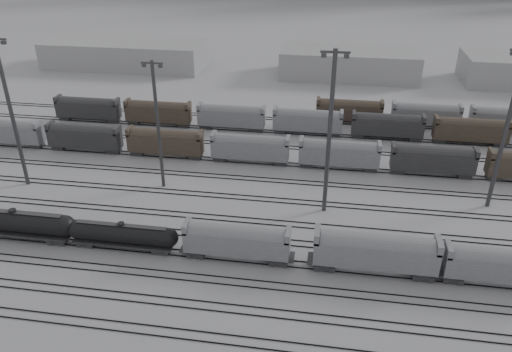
# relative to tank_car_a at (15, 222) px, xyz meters

# --- Properties ---
(ground) EXTENTS (900.00, 900.00, 0.00)m
(ground) POSITION_rel_tank_car_a_xyz_m (38.75, -1.00, -2.69)
(ground) COLOR #B7B7BC
(ground) RESTS_ON ground
(tracks) EXTENTS (220.00, 71.50, 0.16)m
(tracks) POSITION_rel_tank_car_a_xyz_m (38.75, 16.50, -2.61)
(tracks) COLOR black
(tracks) RESTS_ON ground
(tank_car_a) EXTENTS (18.82, 3.14, 4.65)m
(tank_car_a) POSITION_rel_tank_car_a_xyz_m (0.00, 0.00, 0.00)
(tank_car_a) COLOR #27272A
(tank_car_a) RESTS_ON ground
(tank_car_b) EXTENTS (16.50, 2.75, 4.08)m
(tank_car_b) POSITION_rel_tank_car_a_xyz_m (16.57, 0.00, -0.33)
(tank_car_b) COLOR #27272A
(tank_car_b) RESTS_ON ground
(hopper_car_a) EXTENTS (14.72, 2.92, 5.26)m
(hopper_car_a) POSITION_rel_tank_car_a_xyz_m (33.20, 0.00, 0.56)
(hopper_car_a) COLOR #27272A
(hopper_car_a) RESTS_ON ground
(hopper_car_b) EXTENTS (16.24, 3.23, 5.81)m
(hopper_car_b) POSITION_rel_tank_car_a_xyz_m (51.81, 0.00, 0.90)
(hopper_car_b) COLOR #27272A
(hopper_car_b) RESTS_ON ground
(hopper_car_c) EXTENTS (14.81, 2.94, 5.29)m
(hopper_car_c) POSITION_rel_tank_car_a_xyz_m (67.91, 0.00, 0.58)
(hopper_car_c) COLOR #27272A
(hopper_car_c) RESTS_ON ground
(light_mast_a) EXTENTS (4.19, 0.67, 26.20)m
(light_mast_a) POSITION_rel_tank_car_a_xyz_m (-8.14, 15.85, 11.21)
(light_mast_a) COLOR #3B3C3E
(light_mast_a) RESTS_ON ground
(light_mast_b) EXTENTS (3.61, 0.58, 22.56)m
(light_mast_b) POSITION_rel_tank_car_a_xyz_m (16.20, 18.88, 9.28)
(light_mast_b) COLOR #3B3C3E
(light_mast_b) RESTS_ON ground
(light_mast_c) EXTENTS (4.21, 0.67, 26.32)m
(light_mast_c) POSITION_rel_tank_car_a_xyz_m (44.69, 15.09, 11.27)
(light_mast_c) COLOR #3B3C3E
(light_mast_c) RESTS_ON ground
(light_mast_d) EXTENTS (4.20, 0.67, 26.27)m
(light_mast_d) POSITION_rel_tank_car_a_xyz_m (71.38, 20.75, 11.24)
(light_mast_d) COLOR #3B3C3E
(light_mast_d) RESTS_ON ground
(bg_string_near) EXTENTS (151.00, 3.00, 5.60)m
(bg_string_near) POSITION_rel_tank_car_a_xyz_m (46.75, 31.00, 0.11)
(bg_string_near) COLOR gray
(bg_string_near) RESTS_ON ground
(bg_string_mid) EXTENTS (151.00, 3.00, 5.60)m
(bg_string_mid) POSITION_rel_tank_car_a_xyz_m (56.75, 47.00, 0.11)
(bg_string_mid) COLOR #27272A
(bg_string_mid) RESTS_ON ground
(bg_string_far) EXTENTS (66.00, 3.00, 5.60)m
(bg_string_far) POSITION_rel_tank_car_a_xyz_m (74.25, 55.00, 0.11)
(bg_string_far) COLOR #47392D
(bg_string_far) RESTS_ON ground
(warehouse_left) EXTENTS (50.00, 18.00, 8.00)m
(warehouse_left) POSITION_rel_tank_car_a_xyz_m (-21.25, 94.00, 1.31)
(warehouse_left) COLOR #969698
(warehouse_left) RESTS_ON ground
(warehouse_mid) EXTENTS (40.00, 18.00, 8.00)m
(warehouse_mid) POSITION_rel_tank_car_a_xyz_m (48.75, 94.00, 1.31)
(warehouse_mid) COLOR #969698
(warehouse_mid) RESTS_ON ground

